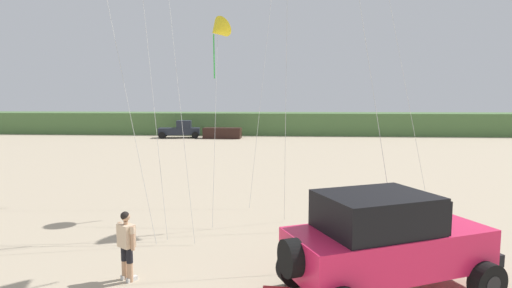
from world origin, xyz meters
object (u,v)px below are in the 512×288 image
person_watching (126,242)px  distant_pickup (181,130)px  distant_sedan (222,133)px  kite_pink_ribbon (218,30)px  jeep (386,241)px

person_watching → distant_pickup: size_ratio=0.34×
distant_pickup → distant_sedan: bearing=-4.0°
distant_sedan → kite_pink_ribbon: bearing=-79.7°
jeep → distant_pickup: bearing=111.1°
distant_pickup → person_watching: bearing=-77.2°
distant_sedan → kite_pink_ribbon: (4.57, -29.74, 6.30)m
jeep → kite_pink_ribbon: 10.14m
person_watching → kite_pink_ribbon: size_ratio=0.22×
jeep → distant_pickup: size_ratio=1.03×
jeep → distant_sedan: size_ratio=1.19×
jeep → distant_sedan: bearing=104.4°
jeep → person_watching: size_ratio=3.00×
distant_pickup → kite_pink_ribbon: kite_pink_ribbon is taller
jeep → kite_pink_ribbon: (-4.80, 6.88, 5.70)m
distant_pickup → distant_sedan: distant_pickup is taller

